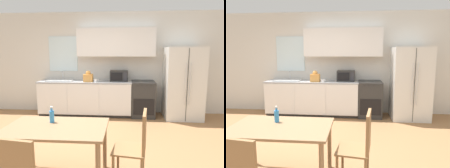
# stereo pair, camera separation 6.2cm
# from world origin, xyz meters

# --- Properties ---
(ground_plane) EXTENTS (12.00, 12.00, 0.00)m
(ground_plane) POSITION_xyz_m (0.00, 0.00, 0.00)
(ground_plane) COLOR #9E7047
(wall_back) EXTENTS (12.00, 0.38, 2.70)m
(wall_back) POSITION_xyz_m (0.07, 2.28, 1.46)
(wall_back) COLOR silver
(wall_back) RESTS_ON ground_plane
(kitchen_counter) EXTENTS (2.41, 0.65, 0.90)m
(kitchen_counter) POSITION_xyz_m (-0.37, 1.97, 0.46)
(kitchen_counter) COLOR #333333
(kitchen_counter) RESTS_ON ground_plane
(oven_range) EXTENTS (0.59, 0.65, 0.91)m
(oven_range) POSITION_xyz_m (1.13, 1.97, 0.45)
(oven_range) COLOR #2D2D2D
(oven_range) RESTS_ON ground_plane
(refrigerator) EXTENTS (0.89, 0.81, 1.77)m
(refrigerator) POSITION_xyz_m (2.10, 1.91, 0.88)
(refrigerator) COLOR silver
(refrigerator) RESTS_ON ground_plane
(kitchen_sink) EXTENTS (0.68, 0.45, 0.24)m
(kitchen_sink) POSITION_xyz_m (-1.03, 1.98, 0.92)
(kitchen_sink) COLOR #B7BABC
(kitchen_sink) RESTS_ON kitchen_counter
(microwave) EXTENTS (0.46, 0.39, 0.27)m
(microwave) POSITION_xyz_m (0.51, 2.07, 1.04)
(microwave) COLOR #282828
(microwave) RESTS_ON kitchen_counter
(coffee_mug) EXTENTS (0.11, 0.08, 0.08)m
(coffee_mug) POSITION_xyz_m (-0.06, 1.77, 0.95)
(coffee_mug) COLOR white
(coffee_mug) RESTS_ON kitchen_counter
(grocery_bag_0) EXTENTS (0.24, 0.21, 0.29)m
(grocery_bag_0) POSITION_xyz_m (-0.27, 1.85, 1.02)
(grocery_bag_0) COLOR #DB994C
(grocery_bag_0) RESTS_ON kitchen_counter
(dining_table) EXTENTS (1.26, 0.77, 0.72)m
(dining_table) POSITION_xyz_m (-0.16, -0.81, 0.62)
(dining_table) COLOR #997551
(dining_table) RESTS_ON ground_plane
(dining_chair_side) EXTENTS (0.45, 0.45, 0.93)m
(dining_chair_side) POSITION_xyz_m (0.85, -0.79, 0.54)
(dining_chair_side) COLOR #997047
(dining_chair_side) RESTS_ON ground_plane
(drink_bottle) EXTENTS (0.06, 0.06, 0.22)m
(drink_bottle) POSITION_xyz_m (-0.26, -0.67, 0.81)
(drink_bottle) COLOR #338CD8
(drink_bottle) RESTS_ON dining_table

